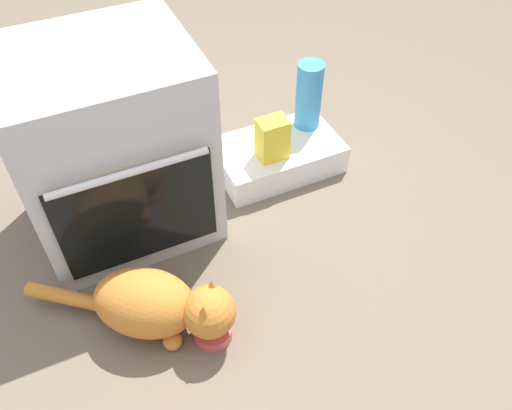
{
  "coord_description": "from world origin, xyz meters",
  "views": [
    {
      "loc": [
        -0.15,
        -1.09,
        1.57
      ],
      "look_at": [
        0.38,
        0.05,
        0.25
      ],
      "focal_mm": 36.88,
      "sensor_mm": 36.0,
      "label": 1
    }
  ],
  "objects": [
    {
      "name": "oven",
      "position": [
        -0.01,
        0.41,
        0.37
      ],
      "size": [
        0.62,
        0.58,
        0.74
      ],
      "color": "#B7BABF",
      "rests_on": "ground"
    },
    {
      "name": "ground",
      "position": [
        0.0,
        0.0,
        0.0
      ],
      "size": [
        8.0,
        8.0,
        0.0
      ],
      "primitive_type": "plane",
      "color": "#6B5B4C"
    },
    {
      "name": "snack_bag",
      "position": [
        0.61,
        0.38,
        0.22
      ],
      "size": [
        0.12,
        0.09,
        0.18
      ],
      "primitive_type": "cube",
      "color": "yellow",
      "rests_on": "pantry_cabinet"
    },
    {
      "name": "water_bottle",
      "position": [
        0.84,
        0.51,
        0.28
      ],
      "size": [
        0.11,
        0.11,
        0.3
      ],
      "primitive_type": "cylinder",
      "color": "#388CD1",
      "rests_on": "pantry_cabinet"
    },
    {
      "name": "cat",
      "position": [
        -0.04,
        -0.12,
        0.13
      ],
      "size": [
        0.62,
        0.49,
        0.25
      ],
      "rotation": [
        0.0,
        0.0,
        -0.64
      ],
      "color": "#C6752D",
      "rests_on": "ground"
    },
    {
      "name": "food_bowl",
      "position": [
        0.1,
        -0.22,
        0.03
      ],
      "size": [
        0.13,
        0.13,
        0.07
      ],
      "color": "#C64C47",
      "rests_on": "ground"
    },
    {
      "name": "pantry_cabinet",
      "position": [
        0.66,
        0.44,
        0.06
      ],
      "size": [
        0.53,
        0.32,
        0.13
      ],
      "primitive_type": "cube",
      "color": "white",
      "rests_on": "ground"
    }
  ]
}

